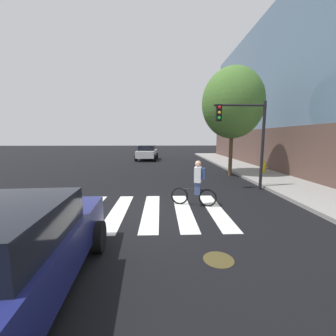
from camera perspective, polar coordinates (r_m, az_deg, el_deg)
ground_plane at (r=7.61m, az=-4.92°, el=-11.30°), size 120.00×120.00×0.00m
crosswalk_stripes at (r=7.60m, az=-4.47°, el=-11.26°), size 5.03×3.74×0.01m
manhole_cover at (r=4.99m, az=13.21°, el=-22.47°), size 0.64×0.64×0.01m
sedan_near at (r=4.13m, az=-37.00°, el=-17.99°), size 2.39×4.71×1.59m
sedan_mid at (r=24.46m, az=-5.57°, el=4.15°), size 2.44×4.86×1.65m
cyclist at (r=8.00m, az=7.65°, el=-4.10°), size 1.66×0.55×1.69m
traffic_light_near at (r=10.94m, az=20.00°, el=9.40°), size 2.47×0.28×4.20m
fire_hydrant at (r=16.00m, az=24.07°, el=0.25°), size 0.33×0.22×0.78m
street_tree_near at (r=14.93m, az=16.75°, el=16.10°), size 3.90×3.90×6.94m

